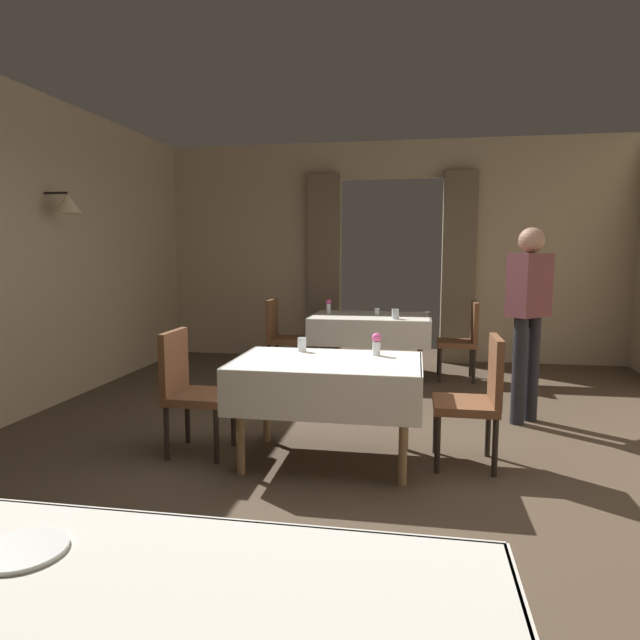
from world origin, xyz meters
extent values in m
plane|color=#4C3D2D|center=(0.00, 0.00, 0.00)|extent=(10.08, 10.08, 0.00)
cylinder|color=black|center=(-3.02, 1.20, 2.06)|extent=(0.24, 0.02, 0.02)
cone|color=beige|center=(-2.90, 1.20, 1.96)|extent=(0.26, 0.26, 0.18)
cube|color=tan|center=(-1.95, 4.20, 1.50)|extent=(2.50, 0.12, 3.00)
cube|color=tan|center=(1.95, 4.20, 1.50)|extent=(2.50, 0.12, 3.00)
cube|color=tan|center=(0.00, 4.20, 2.75)|extent=(1.40, 0.12, 0.50)
cube|color=#70604C|center=(-0.92, 4.06, 1.28)|extent=(0.44, 0.14, 2.56)
cube|color=#70604C|center=(0.92, 4.06, 1.28)|extent=(0.44, 0.14, 2.56)
cube|color=silver|center=(-0.15, -2.21, 0.61)|extent=(1.53, 0.02, 0.29)
cylinder|color=olive|center=(-0.79, -0.15, 0.35)|extent=(0.06, 0.06, 0.71)
cylinder|color=olive|center=(0.30, -0.15, 0.35)|extent=(0.06, 0.06, 0.71)
cylinder|color=olive|center=(-0.79, 0.51, 0.35)|extent=(0.06, 0.06, 0.71)
cylinder|color=olive|center=(0.30, 0.51, 0.35)|extent=(0.06, 0.06, 0.71)
cube|color=olive|center=(-0.25, 0.18, 0.72)|extent=(1.26, 0.82, 0.03)
cube|color=silver|center=(-0.25, 0.18, 0.74)|extent=(1.32, 0.88, 0.01)
cube|color=silver|center=(-0.25, -0.26, 0.59)|extent=(1.32, 0.02, 0.32)
cube|color=silver|center=(-0.25, 0.62, 0.59)|extent=(1.32, 0.02, 0.32)
cube|color=silver|center=(-0.90, 0.18, 0.59)|extent=(0.02, 0.88, 0.32)
cube|color=silver|center=(0.41, 0.18, 0.59)|extent=(0.02, 0.88, 0.32)
cylinder|color=olive|center=(-0.75, 2.60, 0.35)|extent=(0.06, 0.06, 0.71)
cylinder|color=olive|center=(0.42, 2.60, 0.35)|extent=(0.06, 0.06, 0.71)
cylinder|color=olive|center=(-0.75, 3.36, 0.35)|extent=(0.06, 0.06, 0.71)
cylinder|color=olive|center=(0.42, 3.36, 0.35)|extent=(0.06, 0.06, 0.71)
cube|color=olive|center=(-0.17, 2.98, 0.72)|extent=(1.33, 0.92, 0.03)
cube|color=silver|center=(-0.17, 2.98, 0.74)|extent=(1.39, 0.98, 0.01)
cube|color=silver|center=(-0.17, 2.49, 0.59)|extent=(1.39, 0.02, 0.31)
cube|color=silver|center=(-0.17, 3.47, 0.59)|extent=(1.39, 0.02, 0.31)
cube|color=silver|center=(-0.86, 2.98, 0.59)|extent=(0.02, 0.98, 0.31)
cube|color=silver|center=(0.53, 2.98, 0.59)|extent=(0.02, 0.98, 0.31)
cylinder|color=black|center=(0.53, 0.10, 0.21)|extent=(0.04, 0.04, 0.42)
cylinder|color=black|center=(0.53, 0.48, 0.21)|extent=(0.04, 0.04, 0.42)
cylinder|color=black|center=(0.91, 0.10, 0.21)|extent=(0.04, 0.04, 0.42)
cylinder|color=black|center=(0.91, 0.48, 0.21)|extent=(0.04, 0.04, 0.42)
cube|color=brown|center=(0.72, 0.29, 0.43)|extent=(0.44, 0.44, 0.06)
cube|color=brown|center=(0.92, 0.29, 0.69)|extent=(0.05, 0.42, 0.48)
cylinder|color=black|center=(-1.02, 0.38, 0.21)|extent=(0.04, 0.04, 0.42)
cylinder|color=black|center=(-1.02, 0.00, 0.21)|extent=(0.04, 0.04, 0.42)
cylinder|color=black|center=(-1.40, 0.38, 0.21)|extent=(0.04, 0.04, 0.42)
cylinder|color=black|center=(-1.40, 0.00, 0.21)|extent=(0.04, 0.04, 0.42)
cube|color=brown|center=(-1.21, 0.19, 0.43)|extent=(0.44, 0.44, 0.06)
cube|color=brown|center=(-1.41, 0.19, 0.69)|extent=(0.05, 0.42, 0.48)
cylinder|color=black|center=(0.65, 2.80, 0.21)|extent=(0.04, 0.04, 0.42)
cylinder|color=black|center=(0.65, 3.18, 0.21)|extent=(0.04, 0.04, 0.42)
cylinder|color=black|center=(1.03, 2.80, 0.21)|extent=(0.04, 0.04, 0.42)
cylinder|color=black|center=(1.03, 3.18, 0.21)|extent=(0.04, 0.04, 0.42)
cube|color=brown|center=(0.84, 2.99, 0.43)|extent=(0.44, 0.44, 0.06)
cube|color=brown|center=(1.04, 2.99, 0.69)|extent=(0.05, 0.42, 0.48)
cylinder|color=black|center=(-0.98, 3.09, 0.21)|extent=(0.04, 0.04, 0.42)
cylinder|color=black|center=(-0.98, 2.71, 0.21)|extent=(0.04, 0.04, 0.42)
cylinder|color=black|center=(-1.36, 3.09, 0.21)|extent=(0.04, 0.04, 0.42)
cylinder|color=black|center=(-1.36, 2.71, 0.21)|extent=(0.04, 0.04, 0.42)
cube|color=brown|center=(-1.17, 2.90, 0.43)|extent=(0.44, 0.44, 0.06)
cube|color=brown|center=(-1.37, 2.90, 0.69)|extent=(0.05, 0.42, 0.48)
cylinder|color=white|center=(-0.62, -2.47, 0.76)|extent=(0.22, 0.22, 0.01)
cylinder|color=silver|center=(0.08, 0.41, 0.80)|extent=(0.06, 0.06, 0.10)
sphere|color=#D84C8C|center=(0.08, 0.41, 0.88)|extent=(0.07, 0.07, 0.07)
cylinder|color=silver|center=(-0.49, 0.47, 0.80)|extent=(0.07, 0.07, 0.11)
cylinder|color=silver|center=(-0.70, 3.07, 0.81)|extent=(0.06, 0.06, 0.12)
sphere|color=#D84C8C|center=(-0.70, 3.07, 0.90)|extent=(0.07, 0.07, 0.07)
cylinder|color=silver|center=(0.14, 2.67, 0.81)|extent=(0.08, 0.08, 0.11)
cylinder|color=silver|center=(-0.10, 3.03, 0.79)|extent=(0.07, 0.07, 0.09)
cylinder|color=black|center=(1.27, 1.34, 0.47)|extent=(0.12, 0.12, 0.95)
cylinder|color=black|center=(1.40, 1.46, 0.47)|extent=(0.12, 0.12, 0.95)
cube|color=brown|center=(1.33, 1.40, 1.23)|extent=(0.41, 0.41, 0.55)
sphere|color=#9E755B|center=(1.33, 1.40, 1.61)|extent=(0.22, 0.22, 0.22)
camera|label=1|loc=(0.37, -3.67, 1.52)|focal=31.29mm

